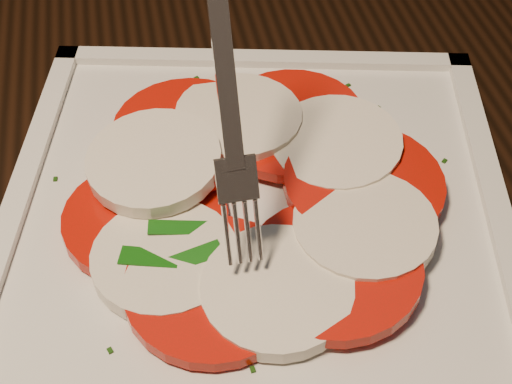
% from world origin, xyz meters
% --- Properties ---
extents(table, '(1.29, 0.94, 0.75)m').
position_xyz_m(table, '(0.26, -0.28, 0.65)').
color(table, black).
rests_on(table, ground).
extents(plate, '(0.39, 0.39, 0.01)m').
position_xyz_m(plate, '(0.34, -0.32, 0.76)').
color(plate, silver).
rests_on(plate, table).
extents(caprese_salad, '(0.25, 0.25, 0.03)m').
position_xyz_m(caprese_salad, '(0.34, -0.32, 0.78)').
color(caprese_salad, '#C40C04').
rests_on(caprese_salad, plate).
extents(fork, '(0.05, 0.09, 0.17)m').
position_xyz_m(fork, '(0.32, -0.32, 0.88)').
color(fork, white).
rests_on(fork, caprese_salad).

